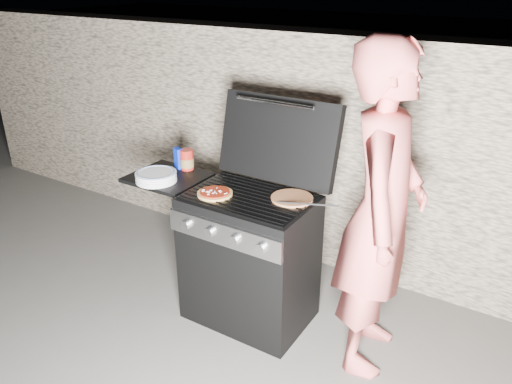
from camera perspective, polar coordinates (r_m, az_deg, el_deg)
The scene contains 10 objects.
ground at distance 3.59m, azimuth -0.70°, elevation -13.78°, with size 50.00×50.00×0.00m, color #4C4944.
stone_wall at distance 3.98m, azimuth 7.41°, elevation 4.78°, with size 8.00×0.35×1.80m, color tan.
gas_grill at distance 3.45m, azimuth -4.26°, elevation -6.42°, with size 1.34×0.79×0.91m, color black, non-canonical shape.
pizza_topped at distance 3.14m, azimuth -4.72°, elevation -0.09°, with size 0.22×0.22×0.02m, color tan, non-canonical shape.
pizza_plain at distance 3.08m, azimuth 4.13°, elevation -0.70°, with size 0.26×0.26×0.01m, color #CC834A.
sauce_jar at distance 3.57m, azimuth -7.91°, elevation 3.70°, with size 0.09×0.09×0.15m, color maroon.
blue_carton at distance 3.60m, azimuth -8.87°, elevation 3.83°, with size 0.07×0.04×0.15m, color #0824C0.
plate_stack at distance 3.41m, azimuth -11.34°, elevation 1.73°, with size 0.28×0.28×0.06m, color white.
person at distance 2.85m, azimuth 14.15°, elevation -2.46°, with size 0.70×0.46×1.93m, color #D55C58.
tongs at distance 2.92m, azimuth 5.80°, elevation -1.46°, with size 0.01×0.01×0.40m, color black.
Camera 1 is at (1.53, -2.38, 2.21)m, focal length 35.00 mm.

